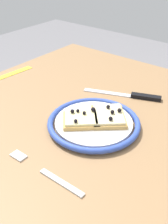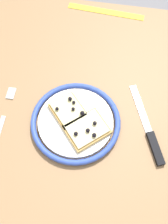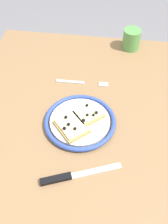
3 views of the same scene
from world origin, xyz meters
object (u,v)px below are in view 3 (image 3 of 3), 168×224
(dining_table, at_px, (88,133))
(cup, at_px, (131,39))
(plate, at_px, (80,121))
(pizza_slice_near, at_px, (72,126))
(pizza_slice_far, at_px, (88,115))
(knife, at_px, (67,177))
(fork, at_px, (82,83))

(dining_table, xyz_separation_m, cup, (-0.42, 0.13, 0.13))
(plate, bearing_deg, pizza_slice_near, -33.71)
(dining_table, relative_size, plate, 4.11)
(pizza_slice_far, bearing_deg, plate, -46.63)
(dining_table, bearing_deg, pizza_slice_far, -17.62)
(dining_table, distance_m, knife, 0.24)
(pizza_slice_near, relative_size, fork, 0.66)
(pizza_slice_far, xyz_separation_m, knife, (0.22, -0.03, -0.02))
(pizza_slice_far, relative_size, knife, 0.51)
(fork, bearing_deg, pizza_slice_far, 13.22)
(fork, height_order, cup, cup)
(dining_table, bearing_deg, pizza_slice_near, -38.62)
(plate, relative_size, fork, 1.19)
(pizza_slice_near, xyz_separation_m, cup, (-0.48, 0.18, 0.02))
(plate, relative_size, cup, 2.75)
(pizza_slice_near, bearing_deg, dining_table, 141.38)
(pizza_slice_far, bearing_deg, dining_table, 162.38)
(pizza_slice_near, height_order, cup, cup)
(dining_table, bearing_deg, fork, -166.38)
(plate, xyz_separation_m, fork, (-0.20, -0.02, -0.01))
(fork, bearing_deg, pizza_slice_near, -0.96)
(dining_table, xyz_separation_m, knife, (0.22, -0.03, 0.09))
(pizza_slice_near, bearing_deg, knife, 4.89)
(dining_table, relative_size, pizza_slice_near, 7.39)
(pizza_slice_near, height_order, pizza_slice_far, same)
(pizza_slice_near, bearing_deg, fork, 179.04)
(pizza_slice_near, distance_m, knife, 0.17)
(plate, distance_m, fork, 0.20)
(pizza_slice_far, bearing_deg, fork, -166.78)
(pizza_slice_far, height_order, fork, pizza_slice_far)
(pizza_slice_far, distance_m, knife, 0.23)
(pizza_slice_far, height_order, cup, cup)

